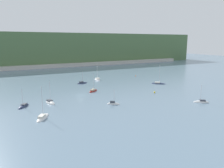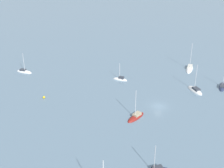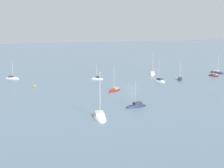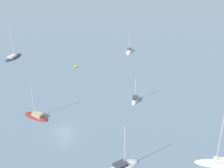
{
  "view_description": "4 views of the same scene",
  "coord_description": "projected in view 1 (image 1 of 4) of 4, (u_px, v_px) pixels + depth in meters",
  "views": [
    {
      "loc": [
        -32.52,
        -90.76,
        24.04
      ],
      "look_at": [
        15.96,
        -0.7,
        3.78
      ],
      "focal_mm": 35.0,
      "sensor_mm": 36.0,
      "label": 1
    },
    {
      "loc": [
        31.28,
        72.87,
        46.26
      ],
      "look_at": [
        11.48,
        -10.32,
        3.58
      ],
      "focal_mm": 50.0,
      "sensor_mm": 36.0,
      "label": 2
    },
    {
      "loc": [
        46.22,
        98.83,
        21.5
      ],
      "look_at": [
        9.0,
        3.75,
        2.34
      ],
      "focal_mm": 50.0,
      "sensor_mm": 36.0,
      "label": 3
    },
    {
      "loc": [
        -53.46,
        12.36,
        37.44
      ],
      "look_at": [
        10.45,
        -15.31,
        3.56
      ],
      "focal_mm": 50.0,
      "sensor_mm": 36.0,
      "label": 4
    }
  ],
  "objects": [
    {
      "name": "ground_plane",
      "position": [
        80.0,
        95.0,
        98.18
      ],
      "size": [
        600.0,
        600.0,
        0.0
      ],
      "primitive_type": "plane",
      "color": "slate"
    },
    {
      "name": "hillside_ridge",
      "position": [
        31.0,
        49.0,
        216.2
      ],
      "size": [
        370.45,
        56.41,
        31.62
      ],
      "color": "#4C6B42",
      "rests_on": "ground_plane"
    },
    {
      "name": "shore_town_strip",
      "position": [
        37.0,
        67.0,
        191.58
      ],
      "size": [
        314.88,
        6.0,
        3.25
      ],
      "color": "#B7B2A8",
      "rests_on": "ground_plane"
    },
    {
      "name": "sailboat_1",
      "position": [
        82.0,
        83.0,
        125.23
      ],
      "size": [
        6.45,
        2.43,
        7.85
      ],
      "rotation": [
        0.0,
        0.0,
        0.09
      ],
      "color": "#232D4C",
      "rests_on": "ground_plane"
    },
    {
      "name": "sailboat_2",
      "position": [
        158.0,
        84.0,
        124.13
      ],
      "size": [
        7.56,
        7.35,
        11.56
      ],
      "rotation": [
        0.0,
        0.0,
        5.52
      ],
      "color": "#232D4C",
      "rests_on": "ground_plane"
    },
    {
      "name": "sailboat_3",
      "position": [
        201.0,
        102.0,
        86.68
      ],
      "size": [
        6.01,
        4.81,
        8.05
      ],
      "rotation": [
        0.0,
        0.0,
        2.55
      ],
      "color": "white",
      "rests_on": "ground_plane"
    },
    {
      "name": "sailboat_4",
      "position": [
        93.0,
        91.0,
        105.64
      ],
      "size": [
        6.61,
        5.6,
        9.31
      ],
      "rotation": [
        0.0,
        0.0,
        0.63
      ],
      "color": "maroon",
      "rests_on": "ground_plane"
    },
    {
      "name": "sailboat_5",
      "position": [
        24.0,
        107.0,
        80.93
      ],
      "size": [
        5.62,
        6.8,
        7.65
      ],
      "rotation": [
        0.0,
        0.0,
        4.09
      ],
      "color": "#232D4C",
      "rests_on": "ground_plane"
    },
    {
      "name": "sailboat_6",
      "position": [
        43.0,
        118.0,
        69.01
      ],
      "size": [
        6.31,
        8.05,
        10.97
      ],
      "rotation": [
        0.0,
        0.0,
        0.99
      ],
      "color": "white",
      "rests_on": "ground_plane"
    },
    {
      "name": "sailboat_7",
      "position": [
        50.0,
        103.0,
        85.77
      ],
      "size": [
        3.49,
        6.97,
        9.74
      ],
      "rotation": [
        0.0,
        0.0,
        4.89
      ],
      "color": "white",
      "rests_on": "ground_plane"
    },
    {
      "name": "sailboat_10",
      "position": [
        97.0,
        80.0,
        136.4
      ],
      "size": [
        4.37,
        8.56,
        12.1
      ],
      "rotation": [
        0.0,
        0.0,
        1.38
      ],
      "color": "silver",
      "rests_on": "ground_plane"
    },
    {
      "name": "sailboat_12",
      "position": [
        113.0,
        104.0,
        84.08
      ],
      "size": [
        4.87,
        3.9,
        6.85
      ],
      "rotation": [
        0.0,
        0.0,
        5.69
      ],
      "color": "white",
      "rests_on": "ground_plane"
    },
    {
      "name": "mooring_buoy_0",
      "position": [
        136.0,
        76.0,
        151.02
      ],
      "size": [
        0.57,
        0.57,
        0.57
      ],
      "color": "orange",
      "rests_on": "ground_plane"
    },
    {
      "name": "mooring_buoy_1",
      "position": [
        155.0,
        92.0,
        102.24
      ],
      "size": [
        0.76,
        0.76,
        0.76
      ],
      "color": "yellow",
      "rests_on": "ground_plane"
    }
  ]
}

